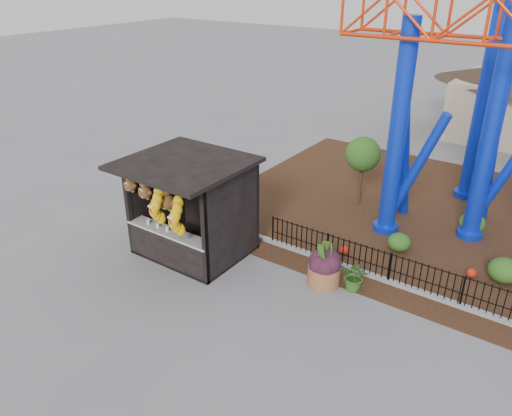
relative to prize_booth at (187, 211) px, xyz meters
The scene contains 9 objects.
ground 3.49m from the prize_booth, 16.93° to the right, with size 120.00×120.00×0.00m, color slate.
mulch_bed 10.08m from the prize_booth, 45.35° to the left, with size 18.00×12.00×0.02m, color #331E11.
curb 7.45m from the prize_booth, 16.60° to the left, with size 18.00×0.18×0.12m, color gray.
prize_booth is the anchor object (origin of this frame).
picket_fence 8.24m from the prize_booth, 14.80° to the left, with size 12.20×0.06×1.00m, color black, non-canonical shape.
terracotta_planter 4.56m from the prize_booth, 13.07° to the left, with size 0.94×0.94×0.58m, color #985D37.
planter_foliage 4.43m from the prize_booth, 13.07° to the left, with size 0.70×0.70×0.64m, color #321423.
potted_plant 5.39m from the prize_booth, 13.53° to the left, with size 0.80×0.69×0.89m, color #285519.
landscaping 9.48m from the prize_booth, 30.97° to the left, with size 9.18×4.54×0.72m.
Camera 1 is at (6.58, -9.03, 8.26)m, focal length 35.00 mm.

